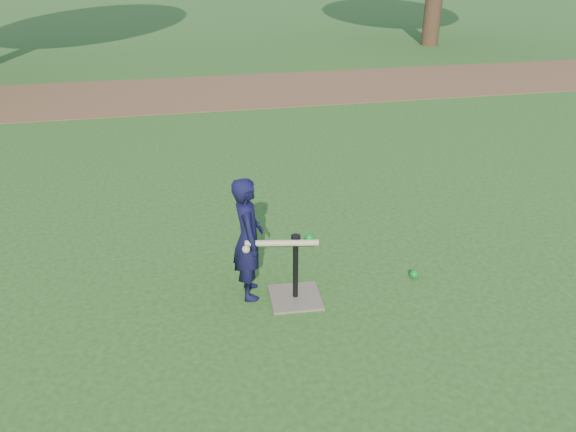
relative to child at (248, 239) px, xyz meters
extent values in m
plane|color=#285116|center=(0.75, -0.07, -0.55)|extent=(80.00, 80.00, 0.00)
cube|color=brown|center=(0.75, 7.43, -0.54)|extent=(24.00, 3.00, 0.01)
imported|color=black|center=(0.00, 0.00, 0.00)|extent=(0.28, 0.41, 1.09)
sphere|color=#0B8120|center=(1.51, -0.07, -0.51)|extent=(0.08, 0.08, 0.08)
cube|color=#79664D|center=(0.37, -0.16, -0.53)|extent=(0.46, 0.46, 0.02)
cylinder|color=black|center=(0.37, -0.16, -0.25)|extent=(0.05, 0.05, 0.55)
cylinder|color=black|center=(0.37, -0.16, 0.04)|extent=(0.08, 0.08, 0.06)
cylinder|color=tan|center=(0.25, -0.18, 0.03)|extent=(0.60, 0.16, 0.05)
sphere|color=tan|center=(-0.05, -0.22, 0.03)|extent=(0.06, 0.06, 0.06)
sphere|color=#0B8120|center=(0.49, -0.15, 0.03)|extent=(0.08, 0.08, 0.08)
camera|label=1|loc=(-0.55, -4.10, 2.23)|focal=35.00mm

